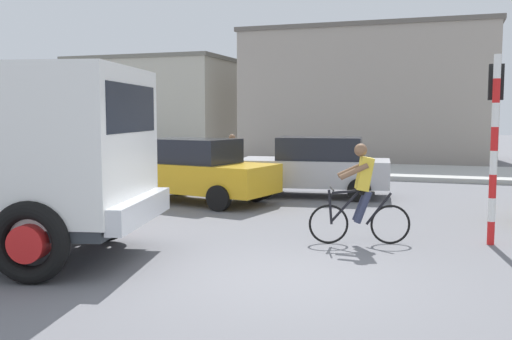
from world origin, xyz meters
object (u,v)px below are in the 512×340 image
at_px(traffic_light_pole, 495,123).
at_px(car_far_side, 316,166).
at_px(pedestrian_near_kerb, 232,160).
at_px(cyclist, 361,194).
at_px(car_red_near, 195,170).

height_order(traffic_light_pole, car_far_side, traffic_light_pole).
bearing_deg(pedestrian_near_kerb, cyclist, -52.82).
relative_size(car_red_near, pedestrian_near_kerb, 2.63).
height_order(car_red_near, pedestrian_near_kerb, pedestrian_near_kerb).
bearing_deg(car_red_near, traffic_light_pole, -21.44).
xyz_separation_m(car_red_near, car_far_side, (2.61, 2.06, 0.00)).
bearing_deg(cyclist, traffic_light_pole, 19.49).
distance_m(cyclist, car_red_near, 5.78).
xyz_separation_m(traffic_light_pole, car_far_side, (-4.17, 4.73, -1.25)).
relative_size(cyclist, car_far_side, 0.41).
bearing_deg(traffic_light_pole, pedestrian_near_kerb, 141.08).
xyz_separation_m(cyclist, car_far_side, (-2.05, 5.47, -0.05)).
height_order(cyclist, car_red_near, cyclist).
xyz_separation_m(traffic_light_pole, car_red_near, (-6.78, 2.66, -1.25)).
relative_size(traffic_light_pole, car_red_near, 0.75).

